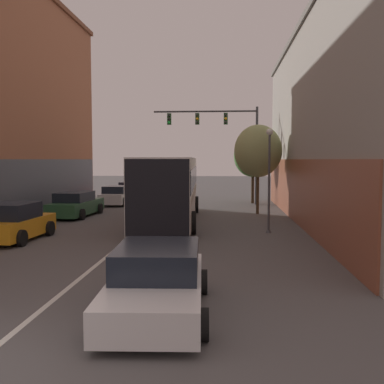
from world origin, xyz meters
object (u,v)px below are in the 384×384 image
(parked_car_left_near, at_px, (133,190))
(traffic_signal_gantry, at_px, (223,133))
(street_tree_far, at_px, (253,156))
(street_tree_near, at_px, (258,151))
(hatchback_foreground, at_px, (157,282))
(parked_car_left_mid, at_px, (76,205))
(parked_car_left_far, at_px, (117,196))
(parked_car_left_distant, at_px, (13,223))
(bus, at_px, (170,186))
(street_lamp, at_px, (269,176))

(parked_car_left_near, relative_size, traffic_signal_gantry, 0.60)
(traffic_signal_gantry, bearing_deg, street_tree_far, 22.82)
(parked_car_left_near, relative_size, street_tree_near, 0.85)
(parked_car_left_near, bearing_deg, hatchback_foreground, -165.00)
(parked_car_left_near, relative_size, parked_car_left_mid, 0.93)
(parked_car_left_far, bearing_deg, traffic_signal_gantry, -82.05)
(parked_car_left_far, xyz_separation_m, parked_car_left_distant, (-0.68, -14.03, 0.06))
(parked_car_left_mid, height_order, parked_car_left_distant, parked_car_left_distant)
(traffic_signal_gantry, relative_size, street_tree_far, 1.49)
(street_tree_far, bearing_deg, traffic_signal_gantry, -157.18)
(parked_car_left_far, distance_m, traffic_signal_gantry, 8.74)
(parked_car_left_mid, bearing_deg, traffic_signal_gantry, -44.53)
(parked_car_left_distant, relative_size, street_tree_far, 0.79)
(hatchback_foreground, xyz_separation_m, parked_car_left_near, (-6.32, 27.70, -0.01))
(parked_car_left_near, height_order, street_tree_near, street_tree_near)
(parked_car_left_near, relative_size, parked_car_left_far, 1.11)
(parked_car_left_far, relative_size, traffic_signal_gantry, 0.54)
(parked_car_left_near, bearing_deg, bus, -158.72)
(parked_car_left_mid, height_order, parked_car_left_far, parked_car_left_mid)
(street_tree_near, height_order, street_tree_far, street_tree_near)
(traffic_signal_gantry, bearing_deg, parked_car_left_distant, -118.49)
(hatchback_foreground, height_order, street_tree_far, street_tree_far)
(parked_car_left_near, relative_size, parked_car_left_distant, 1.14)
(street_lamp, height_order, street_tree_far, street_tree_far)
(bus, bearing_deg, street_lamp, -126.27)
(traffic_signal_gantry, distance_m, street_lamp, 12.84)
(street_lamp, relative_size, street_tree_near, 0.87)
(parked_car_left_distant, bearing_deg, parked_car_left_mid, 3.12)
(street_lamp, bearing_deg, bus, 146.46)
(street_tree_far, bearing_deg, parked_car_left_mid, -140.81)
(traffic_signal_gantry, distance_m, street_tree_far, 2.86)
(parked_car_left_mid, height_order, traffic_signal_gantry, traffic_signal_gantry)
(parked_car_left_far, bearing_deg, parked_car_left_mid, 174.23)
(hatchback_foreground, relative_size, parked_car_left_distant, 1.17)
(hatchback_foreground, relative_size, street_tree_near, 0.87)
(traffic_signal_gantry, height_order, street_tree_far, traffic_signal_gantry)
(parked_car_left_near, relative_size, street_tree_far, 0.89)
(bus, height_order, street_tree_near, street_tree_near)
(parked_car_left_distant, relative_size, street_lamp, 0.86)
(parked_car_left_mid, distance_m, parked_car_left_distant, 7.50)
(bus, xyz_separation_m, parked_car_left_distant, (-5.49, -5.75, -1.14))
(bus, height_order, parked_car_left_far, bus)
(hatchback_foreground, bearing_deg, parked_car_left_distant, 38.48)
(parked_car_left_near, distance_m, street_tree_far, 10.85)
(bus, distance_m, street_tree_far, 11.37)
(parked_car_left_mid, bearing_deg, hatchback_foreground, -152.77)
(hatchback_foreground, height_order, traffic_signal_gantry, traffic_signal_gantry)
(parked_car_left_distant, xyz_separation_m, street_lamp, (10.22, 2.62, 1.76))
(street_lamp, bearing_deg, parked_car_left_distant, -165.61)
(bus, height_order, hatchback_foreground, bus)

